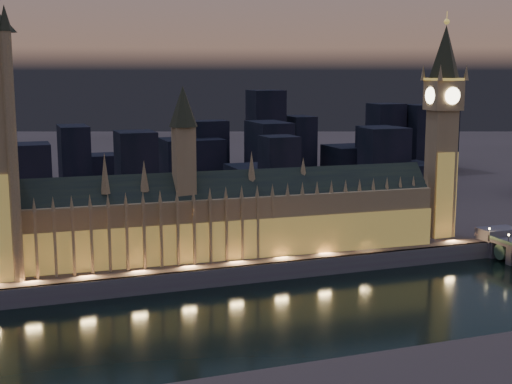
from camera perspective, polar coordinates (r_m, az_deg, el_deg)
name	(u,v)px	position (r m, az deg, el deg)	size (l,w,h in m)	color
ground_plane	(292,311)	(281.69, 2.92, -9.49)	(2000.00, 2000.00, 0.00)	black
north_bank	(102,155)	(776.90, -12.20, 2.94)	(2000.00, 960.00, 8.00)	#3E3532
embankment_wall	(256,273)	(316.82, 0.02, -6.53)	(2000.00, 2.50, 8.00)	#564756
palace_of_westminster	(225,216)	(328.15, -2.46, -1.94)	(202.00, 29.36, 78.00)	#91764F
elizabeth_tower	(443,113)	(373.61, 14.72, 6.12)	(18.00, 18.00, 113.31)	#91764F
city_backdrop	(205,158)	(513.35, -4.14, 2.76)	(470.47, 215.63, 86.93)	black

